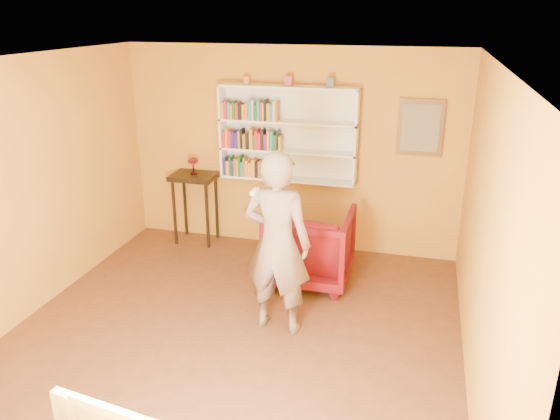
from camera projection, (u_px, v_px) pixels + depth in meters
The scene contains 14 objects.
room_shell at pixel (226, 248), 5.11m from camera, with size 5.30×5.80×2.88m.
bookshelf at pixel (289, 134), 7.09m from camera, with size 1.80×0.29×1.23m.
books_row_lower at pixel (248, 167), 7.29m from camera, with size 0.67×0.19×0.27m.
books_row_middle at pixel (253, 140), 7.14m from camera, with size 0.79×0.19×0.27m.
books_row_upper at pixel (251, 111), 7.01m from camera, with size 0.75×0.19×0.27m.
ornament_left at pixel (247, 80), 6.94m from camera, with size 0.07×0.07×0.09m, color #C58338.
ornament_centre at pixel (289, 81), 6.80m from camera, with size 0.09×0.09×0.12m, color #AE3A52.
ornament_right at pixel (331, 82), 6.67m from camera, with size 0.09×0.09×0.12m, color #455974.
framed_painting at pixel (420, 128), 6.68m from camera, with size 0.55×0.05×0.70m.
console_table at pixel (194, 186), 7.53m from camera, with size 0.61×0.46×0.99m.
ruby_lustre at pixel (193, 162), 7.41m from camera, with size 0.14×0.15×0.23m.
armchair at pixel (310, 246), 6.52m from camera, with size 0.97×1.00×0.91m, color #4D050E.
person at pixel (277, 243), 5.37m from camera, with size 0.69×0.45×1.89m, color #705C52.
game_remote at pixel (255, 191), 4.93m from camera, with size 0.04×0.15×0.04m, color silver.
Camera 1 is at (1.69, -4.38, 3.11)m, focal length 35.00 mm.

